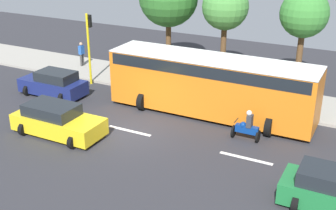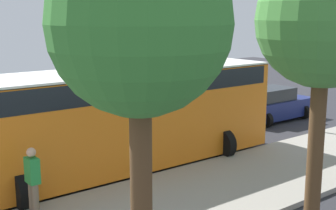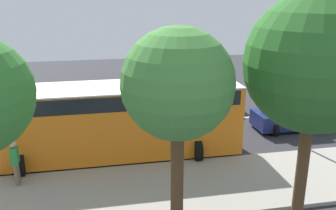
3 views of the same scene
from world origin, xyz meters
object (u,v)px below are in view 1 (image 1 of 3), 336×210
Objects in this scene: traffic_light_corner at (89,39)px; pedestrian_near_signal at (286,95)px; car_yellow_cab at (57,121)px; street_tree_south at (225,7)px; motorcycle at (247,127)px; car_dark_blue at (54,84)px; pedestrian_by_tree at (82,53)px; city_bus at (211,82)px; street_tree_north at (304,14)px.

pedestrian_near_signal is at bearing -85.73° from traffic_light_corner.
street_tree_south is at bearing -19.50° from car_yellow_cab.
pedestrian_near_signal is 7.39m from street_tree_south.
car_dark_blue is at bearing 88.22° from motorcycle.
pedestrian_by_tree is (5.49, 13.85, 0.42)m from motorcycle.
pedestrian_by_tree is (1.48, 14.69, 0.00)m from pedestrian_near_signal.
city_bus is 6.81m from street_tree_south.
city_bus is at bearing -45.36° from car_yellow_cab.
pedestrian_by_tree is at bearing 84.25° from pedestrian_near_signal.
motorcycle is 9.03m from street_tree_north.
pedestrian_near_signal is 14.76m from pedestrian_by_tree.
motorcycle is at bearing -91.78° from car_dark_blue.
city_bus is at bearing -107.33° from pedestrian_by_tree.
motorcycle is at bearing -105.43° from traffic_light_corner.
street_tree_north is at bearing -4.25° from motorcycle.
motorcycle is 0.25× the size of street_tree_north.
motorcycle reaches higher than car_yellow_cab.
pedestrian_by_tree reaches higher than car_dark_blue.
city_bus is 11.73m from pedestrian_by_tree.
car_dark_blue is at bearing 134.54° from street_tree_south.
city_bus is at bearing 53.12° from motorcycle.
car_dark_blue is 5.45m from pedestrian_by_tree.
traffic_light_corner reaches higher than car_yellow_cab.
street_tree_south is at bearing 90.89° from street_tree_north.
pedestrian_by_tree is 3.98m from traffic_light_corner.
motorcycle is 0.25× the size of street_tree_south.
pedestrian_by_tree is at bearing 68.37° from motorcycle.
city_bus is 4.12m from pedestrian_near_signal.
pedestrian_by_tree reaches higher than car_yellow_cab.
street_tree_south reaches higher than pedestrian_near_signal.
city_bus is 2.44× the size of traffic_light_corner.
car_yellow_cab is at bearing 142.53° from street_tree_north.
traffic_light_corner is at bearing -15.08° from car_dark_blue.
car_dark_blue is at bearing 99.93° from city_bus.
traffic_light_corner reaches higher than car_dark_blue.
car_dark_blue is at bearing 42.46° from car_yellow_cab.
city_bus is at bearing -80.07° from car_dark_blue.
motorcycle is 11.91m from traffic_light_corner.
city_bus is at bearing 151.68° from street_tree_north.
pedestrian_near_signal is at bearing -74.17° from car_dark_blue.
pedestrian_by_tree is 15.11m from street_tree_north.
street_tree_north is at bearing -79.84° from pedestrian_by_tree.
car_yellow_cab is at bearing -137.54° from car_dark_blue.
car_yellow_cab is at bearing 129.65° from pedestrian_near_signal.
traffic_light_corner reaches higher than pedestrian_near_signal.
pedestrian_near_signal is 12.28m from traffic_light_corner.
street_tree_south reaches higher than street_tree_north.
pedestrian_by_tree is at bearing 104.67° from street_tree_south.
car_dark_blue is at bearing 164.92° from traffic_light_corner.
street_tree_south reaches higher than car_yellow_cab.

